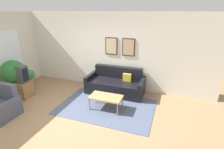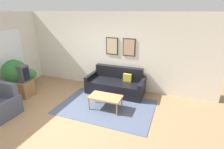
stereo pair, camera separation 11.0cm
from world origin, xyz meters
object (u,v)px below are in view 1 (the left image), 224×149
at_px(potted_plant_tall, 13,72).
at_px(coffee_table, 106,98).
at_px(tv, 17,74).
at_px(armchair, 1,107).
at_px(couch, 116,84).

bearing_deg(potted_plant_tall, coffee_table, 3.30).
height_order(tv, potted_plant_tall, potted_plant_tall).
bearing_deg(coffee_table, potted_plant_tall, -176.70).
xyz_separation_m(armchair, potted_plant_tall, (-0.67, 1.12, 0.53)).
bearing_deg(coffee_table, tv, -176.03).
relative_size(coffee_table, tv, 1.30).
bearing_deg(armchair, coffee_table, 20.88).
distance_m(tv, armchair, 1.31).
bearing_deg(couch, potted_plant_tall, -156.85).
distance_m(coffee_table, potted_plant_tall, 3.23).
bearing_deg(armchair, couch, 38.71).
height_order(coffee_table, tv, tv).
bearing_deg(potted_plant_tall, armchair, -58.98).
bearing_deg(tv, couch, 24.80).
height_order(couch, potted_plant_tall, potted_plant_tall).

